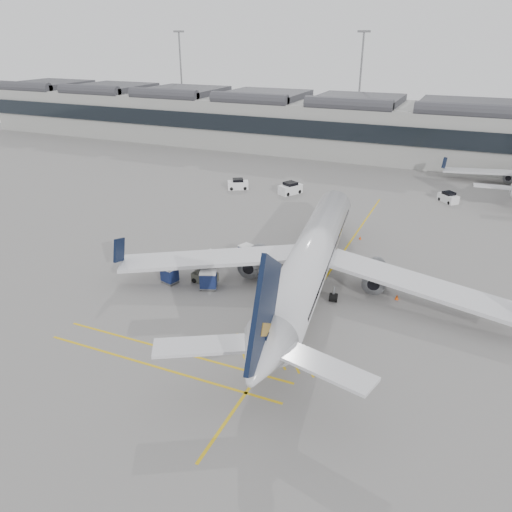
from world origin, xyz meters
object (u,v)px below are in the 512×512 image
at_px(ramp_agent_a, 298,263).
at_px(ramp_agent_b, 269,271).
at_px(airliner_main, 311,259).
at_px(pushback_tug, 205,277).
at_px(baggage_cart_a, 247,252).
at_px(belt_loader, 280,263).

distance_m(ramp_agent_a, ramp_agent_b, 4.09).
distance_m(airliner_main, pushback_tug, 11.73).
height_order(airliner_main, baggage_cart_a, airliner_main).
bearing_deg(airliner_main, belt_loader, 135.68).
height_order(baggage_cart_a, pushback_tug, baggage_cart_a).
bearing_deg(baggage_cart_a, airliner_main, -3.10).
relative_size(airliner_main, belt_loader, 9.13).
height_order(ramp_agent_a, ramp_agent_b, ramp_agent_b).
relative_size(airliner_main, baggage_cart_a, 20.23).
height_order(belt_loader, ramp_agent_a, belt_loader).
bearing_deg(airliner_main, baggage_cart_a, 149.28).
bearing_deg(belt_loader, airliner_main, -39.04).
relative_size(airliner_main, ramp_agent_b, 24.33).
relative_size(ramp_agent_a, pushback_tug, 0.63).
height_order(belt_loader, ramp_agent_b, belt_loader).
bearing_deg(belt_loader, pushback_tug, -135.42).
bearing_deg(belt_loader, baggage_cart_a, 172.79).
xyz_separation_m(airliner_main, ramp_agent_b, (-4.91, 0.46, -2.60)).
relative_size(belt_loader, pushback_tug, 1.85).
bearing_deg(baggage_cart_a, ramp_agent_a, 20.10).
bearing_deg(ramp_agent_a, pushback_tug, -160.72).
relative_size(baggage_cart_a, ramp_agent_a, 1.33).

